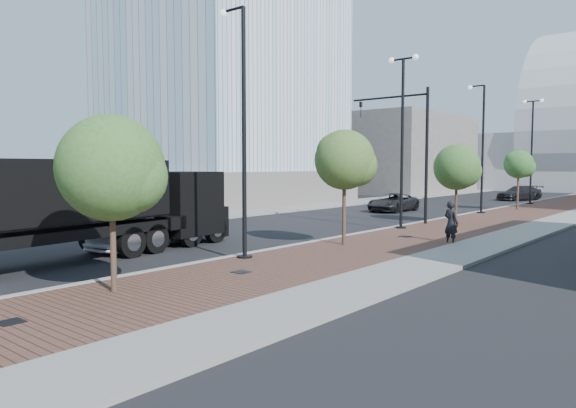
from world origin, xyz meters
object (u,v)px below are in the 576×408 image
Objects in this scene: dump_truck at (121,214)px; pedestrian at (451,223)px; white_sedan at (134,233)px; dark_car_mid at (393,202)px.

dump_truck is 13.94m from pedestrian.
dump_truck is 3.27× the size of white_sedan.
white_sedan is at bearing -88.27° from dark_car_mid.
dump_truck is at bearing 67.33° from pedestrian.
dump_truck is 7.07× the size of pedestrian.
pedestrian is (10.39, -13.81, 0.30)m from dark_car_mid.
dump_truck reaches higher than dark_car_mid.
dump_truck reaches higher than pedestrian.
white_sedan is 13.59m from pedestrian.
dark_car_mid is (-0.76, 23.40, -0.02)m from white_sedan.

